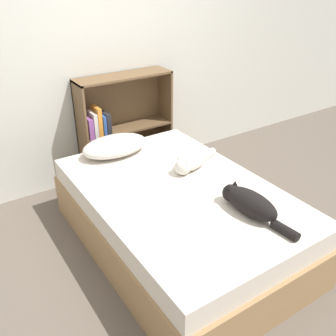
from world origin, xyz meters
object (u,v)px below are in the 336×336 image
Objects in this scene: cat_light at (192,160)px; cat_dark at (249,203)px; bookshelf at (121,126)px; bed at (178,217)px; pillow at (115,146)px.

cat_light is 0.82× the size of cat_dark.
bookshelf reaches higher than cat_light.
bed is 3.23× the size of cat_dark.
bookshelf is (0.16, 1.20, 0.28)m from bed.
pillow is 0.55× the size of bookshelf.
cat_light is at bearing 36.72° from bed.
cat_dark is (-0.05, -0.66, 0.00)m from cat_light.
pillow is 0.96× the size of cat_dark.
bed is 3.37× the size of pillow.
cat_dark is at bearing -88.53° from bookshelf.
bookshelf is (-0.09, 1.01, -0.04)m from cat_light.
bed is at bearing -80.14° from pillow.
cat_light is 1.02m from bookshelf.
bed is 0.61m from cat_dark.
pillow is at bearing -121.21° from bookshelf.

